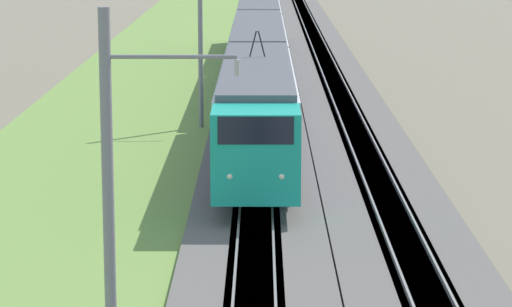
% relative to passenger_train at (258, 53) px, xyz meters
% --- Properties ---
extents(ballast_main, '(240.00, 4.40, 0.30)m').
position_rel_passenger_train_xyz_m(ballast_main, '(-1.21, 0.00, -2.30)').
color(ballast_main, '#605B56').
rests_on(ballast_main, ground).
extents(ballast_adjacent, '(240.00, 4.40, 0.30)m').
position_rel_passenger_train_xyz_m(ballast_adjacent, '(-1.21, -4.45, -2.30)').
color(ballast_adjacent, '#605B56').
rests_on(ballast_adjacent, ground).
extents(track_main, '(240.00, 1.57, 0.45)m').
position_rel_passenger_train_xyz_m(track_main, '(-1.21, 0.00, -2.29)').
color(track_main, '#4C4238').
rests_on(track_main, ground).
extents(track_adjacent, '(240.00, 1.57, 0.45)m').
position_rel_passenger_train_xyz_m(track_adjacent, '(-1.21, -4.45, -2.29)').
color(track_adjacent, '#4C4238').
rests_on(track_adjacent, ground).
extents(grass_verge, '(240.00, 13.41, 0.12)m').
position_rel_passenger_train_xyz_m(grass_verge, '(-1.21, 5.22, -2.39)').
color(grass_verge, olive).
rests_on(grass_verge, ground).
extents(passenger_train, '(59.84, 2.94, 5.21)m').
position_rel_passenger_train_xyz_m(passenger_train, '(0.00, 0.00, 0.00)').
color(passenger_train, '#19A88E').
rests_on(passenger_train, ground).
extents(catenary_mast_near, '(0.22, 2.56, 8.23)m').
position_rel_passenger_train_xyz_m(catenary_mast_near, '(-44.85, 2.60, 1.80)').
color(catenary_mast_near, slate).
rests_on(catenary_mast_near, ground).
extents(catenary_mast_mid, '(0.22, 2.56, 8.07)m').
position_rel_passenger_train_xyz_m(catenary_mast_mid, '(-10.58, 2.60, 1.72)').
color(catenary_mast_mid, slate).
rests_on(catenary_mast_mid, ground).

